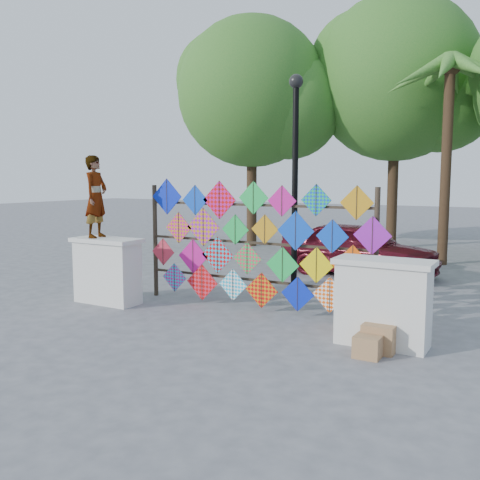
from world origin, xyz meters
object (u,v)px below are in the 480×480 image
(vendor_woman, at_px, (96,197))
(lamppost, at_px, (295,165))
(kite_rack, at_px, (255,246))
(sedan, at_px, (358,249))

(vendor_woman, height_order, lamppost, lamppost)
(vendor_woman, bearing_deg, lamppost, -66.84)
(kite_rack, relative_size, lamppost, 1.12)
(lamppost, bearing_deg, vendor_woman, -145.85)
(kite_rack, bearing_deg, vendor_woman, -162.88)
(kite_rack, height_order, vendor_woman, vendor_woman)
(kite_rack, bearing_deg, sedan, 82.82)
(kite_rack, height_order, lamppost, lamppost)
(kite_rack, xyz_separation_m, lamppost, (0.22, 1.27, 1.49))
(vendor_woman, bearing_deg, sedan, -44.67)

